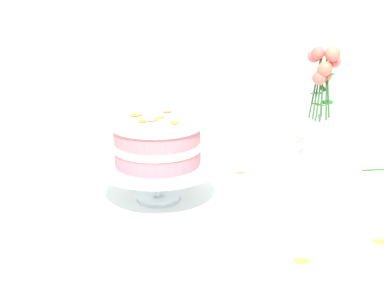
# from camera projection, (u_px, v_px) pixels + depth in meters

# --- Properties ---
(dining_table) EXTENTS (1.40, 1.00, 0.74)m
(dining_table) POSITION_uv_depth(u_px,v_px,m) (217.00, 232.00, 1.22)
(dining_table) COLOR white
(dining_table) RESTS_ON ground
(linen_napkin) EXTENTS (0.37, 0.37, 0.00)m
(linen_napkin) POSITION_uv_depth(u_px,v_px,m) (159.00, 200.00, 1.19)
(linen_napkin) COLOR white
(linen_napkin) RESTS_ON dining_table
(cake_stand) EXTENTS (0.29, 0.29, 0.10)m
(cake_stand) POSITION_uv_depth(u_px,v_px,m) (158.00, 170.00, 1.16)
(cake_stand) COLOR silver
(cake_stand) RESTS_ON linen_napkin
(layer_cake) EXTENTS (0.22, 0.22, 0.12)m
(layer_cake) POSITION_uv_depth(u_px,v_px,m) (157.00, 141.00, 1.14)
(layer_cake) COLOR #CC7A84
(layer_cake) RESTS_ON cake_stand
(flower_vase) EXTENTS (0.11, 0.10, 0.35)m
(flower_vase) POSITION_uv_depth(u_px,v_px,m) (319.00, 112.00, 1.44)
(flower_vase) COLOR silver
(flower_vase) RESTS_ON dining_table
(teacup) EXTENTS (0.13, 0.13, 0.06)m
(teacup) POSITION_uv_depth(u_px,v_px,m) (268.00, 211.00, 1.07)
(teacup) COLOR silver
(teacup) RESTS_ON dining_table
(loose_petal_0) EXTENTS (0.04, 0.03, 0.00)m
(loose_petal_0) POSITION_uv_depth(u_px,v_px,m) (380.00, 241.00, 0.99)
(loose_petal_0) COLOR yellow
(loose_petal_0) RESTS_ON dining_table
(loose_petal_1) EXTENTS (0.04, 0.04, 0.00)m
(loose_petal_1) POSITION_uv_depth(u_px,v_px,m) (240.00, 172.00, 1.36)
(loose_petal_1) COLOR #E56B51
(loose_petal_1) RESTS_ON dining_table
(loose_petal_2) EXTENTS (0.04, 0.03, 0.01)m
(loose_petal_2) POSITION_uv_depth(u_px,v_px,m) (168.00, 165.00, 1.42)
(loose_petal_2) COLOR pink
(loose_petal_2) RESTS_ON dining_table
(loose_petal_3) EXTENTS (0.04, 0.03, 0.00)m
(loose_petal_3) POSITION_uv_depth(u_px,v_px,m) (302.00, 261.00, 0.91)
(loose_petal_3) COLOR yellow
(loose_petal_3) RESTS_ON dining_table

